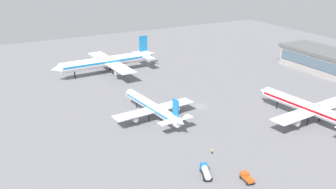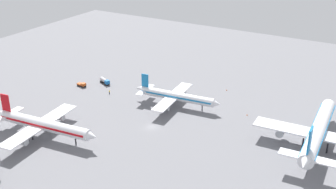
# 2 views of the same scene
# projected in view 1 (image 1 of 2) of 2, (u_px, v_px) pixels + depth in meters

# --- Properties ---
(ground) EXTENTS (288.00, 288.00, 0.00)m
(ground) POSITION_uv_depth(u_px,v_px,m) (201.00, 106.00, 146.31)
(ground) COLOR slate
(airplane_at_gate) EXTENTS (42.85, 53.44, 16.26)m
(airplane_at_gate) POSITION_uv_depth(u_px,v_px,m) (107.00, 62.00, 182.89)
(airplane_at_gate) COLOR white
(airplane_at_gate) RESTS_ON ground
(airplane_taxiing) EXTENTS (44.53, 35.87, 13.55)m
(airplane_taxiing) POSITION_uv_depth(u_px,v_px,m) (309.00, 108.00, 131.69)
(airplane_taxiing) COLOR white
(airplane_taxiing) RESTS_ON ground
(airplane_distant) EXTENTS (38.34, 30.87, 11.66)m
(airplane_distant) POSITION_uv_depth(u_px,v_px,m) (153.00, 107.00, 134.28)
(airplane_distant) COLOR white
(airplane_distant) RESTS_ON ground
(fuel_truck) EXTENTS (6.55, 4.11, 2.50)m
(fuel_truck) POSITION_uv_depth(u_px,v_px,m) (206.00, 171.00, 100.43)
(fuel_truck) COLOR black
(fuel_truck) RESTS_ON ground
(pushback_tractor) EXTENTS (4.61, 2.68, 1.90)m
(pushback_tractor) POSITION_uv_depth(u_px,v_px,m) (247.00, 177.00, 98.50)
(pushback_tractor) COLOR black
(pushback_tractor) RESTS_ON ground
(ground_crew_worker) EXTENTS (0.53, 0.51, 1.67)m
(ground_crew_worker) POSITION_uv_depth(u_px,v_px,m) (212.00, 151.00, 111.60)
(ground_crew_worker) COLOR #1E2338
(ground_crew_worker) RESTS_ON ground
(safety_cone_near_gate) EXTENTS (0.44, 0.44, 0.60)m
(safety_cone_near_gate) POSITION_uv_depth(u_px,v_px,m) (73.00, 119.00, 134.44)
(safety_cone_near_gate) COLOR #EA590C
(safety_cone_near_gate) RESTS_ON ground
(safety_cone_mid_apron) EXTENTS (0.44, 0.44, 0.60)m
(safety_cone_mid_apron) POSITION_uv_depth(u_px,v_px,m) (181.00, 62.00, 202.43)
(safety_cone_mid_apron) COLOR #EA590C
(safety_cone_mid_apron) RESTS_ON ground
(safety_cone_far_side) EXTENTS (0.44, 0.44, 0.60)m
(safety_cone_far_side) POSITION_uv_depth(u_px,v_px,m) (108.00, 95.00, 156.56)
(safety_cone_far_side) COLOR #EA590C
(safety_cone_far_side) RESTS_ON ground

